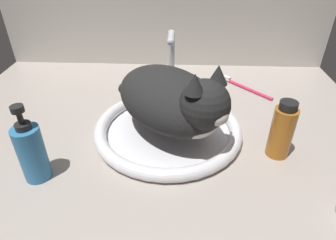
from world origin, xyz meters
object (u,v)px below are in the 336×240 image
object	(u,v)px
cat	(174,101)
soap_pump_bottle	(32,152)
amber_bottle	(282,131)
sink_basin	(168,129)
faucet	(171,71)
toothbrush	(245,87)

from	to	relation	value
cat	soap_pump_bottle	distance (cm)	31.84
amber_bottle	sink_basin	bearing A→B (deg)	164.80
amber_bottle	faucet	bearing A→B (deg)	131.84
amber_bottle	soap_pump_bottle	distance (cm)	52.63
faucet	cat	size ratio (longest dim) A/B	0.57
sink_basin	soap_pump_bottle	distance (cm)	31.56
faucet	sink_basin	bearing A→B (deg)	-90.00
amber_bottle	soap_pump_bottle	world-z (taller)	soap_pump_bottle
cat	toothbrush	xyz separation A→B (cm)	(22.46, 27.00, -9.86)
soap_pump_bottle	toothbrush	world-z (taller)	soap_pump_bottle
faucet	amber_bottle	distance (cm)	38.05
cat	soap_pump_bottle	xyz separation A→B (cm)	(-27.83, -14.95, -3.94)
amber_bottle	soap_pump_bottle	xyz separation A→B (cm)	(-51.73, -9.69, 0.01)
sink_basin	soap_pump_bottle	world-z (taller)	soap_pump_bottle
sink_basin	cat	distance (cm)	9.35
soap_pump_bottle	faucet	bearing A→B (deg)	55.27
soap_pump_bottle	toothbrush	bearing A→B (deg)	39.84
sink_basin	cat	xyz separation A→B (cm)	(1.47, -1.63, 9.09)
faucet	toothbrush	distance (cm)	25.26
sink_basin	cat	bearing A→B (deg)	-47.88
sink_basin	cat	size ratio (longest dim) A/B	1.07
cat	toothbrush	size ratio (longest dim) A/B	2.33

